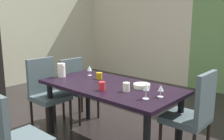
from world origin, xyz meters
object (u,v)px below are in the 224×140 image
Objects in this scene: wine_glass_front at (89,68)px; chair_head_near at (11,138)px; wine_glass_left at (161,89)px; wine_glass_center at (146,88)px; pitcher_south at (61,70)px; dining_table at (110,92)px; serving_bowl_rear at (142,86)px; chair_left_far at (77,84)px; cup_right at (99,76)px; cup_west at (102,86)px; cup_east at (126,87)px; chair_left_near at (47,90)px; chair_right_far at (193,113)px.

chair_head_near is at bearing -68.51° from wine_glass_front.
wine_glass_front reaches higher than wine_glass_left.
wine_glass_center is 0.85× the size of pitcher_south.
chair_head_near is 1.42m from pitcher_south.
dining_table is 0.81m from pitcher_south.
chair_head_near reaches higher than serving_bowl_rear.
cup_right is (0.63, -0.15, 0.26)m from chair_left_far.
cup_west reaches higher than dining_table.
wine_glass_center is 0.32m from cup_east.
wine_glass_center is 0.55m from cup_west.
wine_glass_front reaches higher than cup_right.
chair_left_far is (-0.93, 0.27, -0.13)m from dining_table.
chair_right_far is (1.88, 0.55, 0.01)m from chair_left_near.
pitcher_south is at bearing -166.27° from serving_bowl_rear.
wine_glass_left is 1.49× the size of cup_right.
dining_table is at bearing 73.68° from chair_left_far.
chair_left_far is 1.65m from wine_glass_center.
chair_right_far reaches higher than chair_left_far.
chair_right_far reaches higher than wine_glass_front.
chair_right_far is (1.87, 0.00, 0.03)m from chair_left_far.
pitcher_south is at bearing 178.85° from wine_glass_center.
chair_left_far is 10.94× the size of cup_right.
serving_bowl_rear is 1.99× the size of cup_west.
wine_glass_front is 0.76m from cup_west.
wine_glass_left is 0.39m from cup_east.
wine_glass_front is (0.39, 0.45, 0.29)m from chair_left_near.
dining_table is 0.41m from serving_bowl_rear.
chair_right_far is 7.19× the size of wine_glass_front.
chair_left_far is at bearing 111.46° from pitcher_south.
chair_right_far is 0.46m from wine_glass_left.
chair_head_near is 5.06× the size of serving_bowl_rear.
wine_glass_left reaches higher than serving_bowl_rear.
wine_glass_left is 1.26× the size of cup_east.
dining_table is 9.01× the size of serving_bowl_rear.
serving_bowl_rear is 1.93× the size of cup_east.
cup_right reaches higher than serving_bowl_rear.
wine_glass_left is (0.68, 1.26, 0.29)m from chair_head_near.
dining_table is at bearing -22.24° from cup_right.
cup_right is 0.45× the size of pitcher_south.
chair_left_far reaches higher than cup_west.
cup_east is (1.25, -0.36, 0.27)m from chair_left_far.
wine_glass_front is at bearing 171.54° from wine_glass_left.
dining_table is at bearing 165.82° from wine_glass_center.
chair_right_far is at bearing 29.94° from cup_east.
pitcher_south is (-0.47, -0.25, 0.05)m from cup_right.
serving_bowl_rear is (1.29, -0.13, 0.24)m from chair_left_far.
wine_glass_front is at bearing 163.93° from wine_glass_center.
chair_left_near is 0.99× the size of chair_right_far.
cup_right is (-1.25, -0.15, 0.23)m from chair_right_far.
wine_glass_front is 1.46× the size of cup_west.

